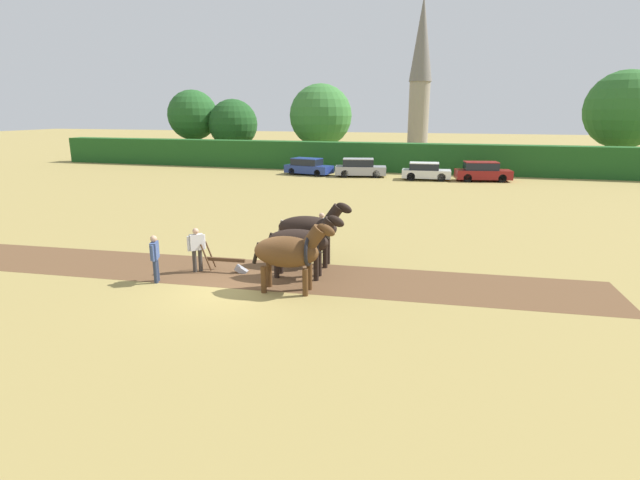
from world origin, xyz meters
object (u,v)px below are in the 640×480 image
(tree_center, at_px, (625,110))
(draft_horse_lead_right, at_px, (301,242))
(tree_far_left, at_px, (193,115))
(farmer_onlooker_left, at_px, (155,255))
(parked_car_left, at_px, (360,168))
(tree_left, at_px, (233,124))
(parked_car_far_left, at_px, (308,167))
(church_spire, at_px, (421,70))
(tree_center_left, at_px, (321,116))
(draft_horse_lead_left, at_px, (290,252))
(farmer_beside_team, at_px, (322,230))
(parked_car_center_left, at_px, (426,171))
(farmer_at_plow, at_px, (197,247))
(parked_car_center, at_px, (482,172))
(plow, at_px, (229,263))
(draft_horse_trail_left, at_px, (311,228))

(tree_center, bearing_deg, draft_horse_lead_right, -116.43)
(tree_far_left, relative_size, farmer_onlooker_left, 4.94)
(draft_horse_lead_right, xyz_separation_m, parked_car_left, (-3.61, 27.30, -0.51))
(tree_left, height_order, parked_car_far_left, tree_left)
(tree_far_left, relative_size, church_spire, 0.37)
(tree_center_left, height_order, draft_horse_lead_left, tree_center_left)
(tree_far_left, relative_size, farmer_beside_team, 4.82)
(tree_far_left, xyz_separation_m, draft_horse_lead_right, (25.36, -37.20, -3.82))
(parked_car_far_left, relative_size, parked_car_left, 0.97)
(church_spire, relative_size, parked_car_center_left, 5.33)
(tree_left, distance_m, farmer_at_plow, 41.53)
(draft_horse_lead_left, height_order, parked_car_center_left, draft_horse_lead_left)
(tree_center, relative_size, parked_car_far_left, 2.08)
(parked_car_far_left, height_order, parked_car_center, parked_car_center)
(draft_horse_lead_right, height_order, farmer_at_plow, draft_horse_lead_right)
(farmer_beside_team, bearing_deg, parked_car_center_left, 138.80)
(draft_horse_lead_left, distance_m, farmer_onlooker_left, 4.63)
(farmer_beside_team, bearing_deg, draft_horse_lead_right, -32.79)
(plow, bearing_deg, draft_horse_lead_right, -0.00)
(parked_car_center_left, height_order, parked_car_center, parked_car_center)
(draft_horse_trail_left, height_order, parked_car_center, draft_horse_trail_left)
(parked_car_center, bearing_deg, tree_left, 148.94)
(tree_center_left, height_order, parked_car_far_left, tree_center_left)
(draft_horse_trail_left, height_order, farmer_onlooker_left, draft_horse_trail_left)
(draft_horse_lead_right, height_order, parked_car_far_left, draft_horse_lead_right)
(farmer_onlooker_left, xyz_separation_m, parked_car_center_left, (6.57, 28.51, -0.23))
(draft_horse_lead_right, relative_size, farmer_onlooker_left, 1.75)
(tree_center, bearing_deg, church_spire, 131.84)
(tree_center_left, xyz_separation_m, parked_car_left, (6.56, -10.43, -4.31))
(tree_far_left, distance_m, draft_horse_lead_left, 46.43)
(draft_horse_trail_left, xyz_separation_m, farmer_onlooker_left, (-4.39, -3.28, -0.48))
(tree_left, distance_m, parked_car_center, 29.06)
(draft_horse_lead_left, xyz_separation_m, farmer_onlooker_left, (-4.60, -0.40, -0.39))
(tree_center, relative_size, draft_horse_lead_left, 3.39)
(tree_left, xyz_separation_m, parked_car_center, (27.01, -10.20, -3.37))
(church_spire, relative_size, farmer_onlooker_left, 13.46)
(tree_left, bearing_deg, plow, -64.70)
(parked_car_far_left, distance_m, parked_car_center, 14.92)
(draft_horse_lead_left, relative_size, draft_horse_trail_left, 0.95)
(tree_center, bearing_deg, parked_car_center_left, -145.06)
(farmer_onlooker_left, distance_m, parked_car_center_left, 29.26)
(draft_horse_lead_left, bearing_deg, tree_far_left, 119.09)
(farmer_onlooker_left, bearing_deg, draft_horse_lead_left, -16.58)
(tree_center_left, distance_m, draft_horse_lead_right, 39.26)
(tree_far_left, height_order, parked_car_center_left, tree_far_left)
(farmer_at_plow, height_order, farmer_beside_team, farmer_beside_team)
(church_spire, distance_m, draft_horse_lead_left, 64.57)
(draft_horse_lead_right, xyz_separation_m, draft_horse_trail_left, (-0.11, 1.44, 0.14))
(tree_center_left, height_order, parked_car_left, tree_center_left)
(draft_horse_trail_left, bearing_deg, draft_horse_lead_left, -90.19)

